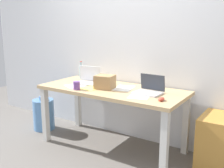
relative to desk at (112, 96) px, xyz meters
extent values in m
plane|color=slate|center=(0.00, 0.00, -0.65)|extent=(8.00, 8.00, 0.00)
cube|color=white|center=(0.00, 0.44, 0.65)|extent=(5.20, 0.08, 2.60)
cube|color=tan|center=(0.00, 0.00, 0.08)|extent=(1.75, 0.76, 0.04)
cube|color=silver|center=(-0.81, -0.32, -0.30)|extent=(0.07, 0.07, 0.71)
cube|color=silver|center=(0.81, -0.32, -0.30)|extent=(0.07, 0.07, 0.71)
cube|color=silver|center=(-0.81, 0.32, -0.30)|extent=(0.07, 0.07, 0.71)
cube|color=silver|center=(0.81, 0.32, -0.30)|extent=(0.07, 0.07, 0.71)
cube|color=silver|center=(-0.39, 0.01, 0.11)|extent=(0.32, 0.23, 0.02)
cube|color=white|center=(-0.41, 0.11, 0.21)|extent=(0.30, 0.08, 0.20)
cube|color=silver|center=(0.47, -0.02, 0.11)|extent=(0.30, 0.23, 0.02)
cube|color=#333842|center=(0.48, 0.10, 0.21)|extent=(0.29, 0.04, 0.18)
cylinder|color=#99B7C1|center=(-0.68, 0.25, 0.19)|extent=(0.06, 0.06, 0.18)
cylinder|color=#99B7C1|center=(-0.68, 0.25, 0.31)|extent=(0.02, 0.02, 0.05)
cylinder|color=#B21E19|center=(-0.68, 0.25, 0.33)|extent=(0.03, 0.03, 0.01)
ellipsoid|color=#D84C38|center=(0.70, -0.18, 0.11)|extent=(0.07, 0.10, 0.03)
cube|color=tan|center=(-0.06, -0.06, 0.18)|extent=(0.24, 0.22, 0.16)
cylinder|color=#724799|center=(-0.30, -0.28, 0.14)|extent=(0.08, 0.08, 0.09)
cube|color=white|center=(0.44, -0.13, 0.10)|extent=(0.27, 0.34, 0.00)
cube|color=#F4E06B|center=(-0.21, -0.11, 0.10)|extent=(0.22, 0.30, 0.00)
cube|color=white|center=(-0.43, -0.11, 0.10)|extent=(0.32, 0.36, 0.00)
cube|color=white|center=(0.12, 0.07, 0.10)|extent=(0.27, 0.34, 0.00)
cylinder|color=#598CC6|center=(-1.14, -0.06, -0.43)|extent=(0.30, 0.30, 0.44)
cylinder|color=#598CC6|center=(-1.14, -0.06, -0.19)|extent=(0.10, 0.10, 0.05)
cube|color=#C68938|center=(1.23, 0.15, -0.36)|extent=(0.40, 0.48, 0.58)
camera|label=1|loc=(1.70, -2.61, 0.85)|focal=43.26mm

